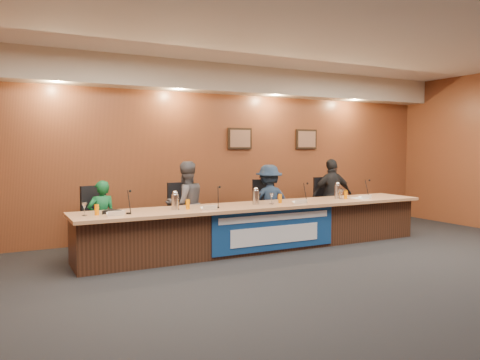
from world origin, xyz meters
The scene contains 40 objects.
floor centered at (0.00, 0.00, 0.00)m, with size 10.00×10.00×0.00m, color black.
ceiling centered at (0.00, 0.00, 3.20)m, with size 10.00×8.00×0.04m, color silver.
wall_back centered at (0.00, 4.00, 1.60)m, with size 10.00×0.04×3.20m, color brown.
soffit centered at (0.00, 3.75, 2.95)m, with size 10.00×0.50×0.50m, color beige.
dais_body centered at (0.00, 2.40, 0.35)m, with size 6.00×0.80×0.70m, color #3A2114.
dais_top centered at (0.00, 2.35, 0.72)m, with size 6.10×0.95×0.05m, color tan.
banner centered at (0.00, 1.99, 0.38)m, with size 2.20×0.02×0.65m, color navy.
banner_text_upper centered at (0.00, 1.97, 0.58)m, with size 2.00×0.01×0.10m, color silver.
banner_text_lower centered at (0.00, 1.97, 0.30)m, with size 1.60×0.01×0.28m, color silver.
wall_photo_left centered at (0.40, 3.97, 1.85)m, with size 0.52×0.04×0.42m, color black.
wall_photo_right centered at (2.00, 3.97, 1.85)m, with size 0.52×0.04×0.42m, color black.
panelist_a centered at (-2.47, 3.06, 0.59)m, with size 0.43×0.28×1.17m, color #0C5026.
panelist_b centered at (-1.09, 3.06, 0.72)m, with size 0.70×0.55×1.45m, color #49474D.
panelist_c centered at (0.53, 3.06, 0.68)m, with size 0.88×0.51×1.36m, color #16263D.
panelist_d centered at (1.99, 3.06, 0.73)m, with size 0.85×0.35×1.45m, color black.
office_chair_a centered at (-2.47, 3.16, 0.48)m, with size 0.48×0.48×0.08m, color black.
office_chair_b centered at (-1.09, 3.16, 0.48)m, with size 0.48×0.48×0.08m, color black.
office_chair_c centered at (0.53, 3.16, 0.48)m, with size 0.48×0.48×0.08m, color black.
office_chair_d centered at (1.99, 3.16, 0.48)m, with size 0.48×0.48×0.08m, color black.
nameplate_a centered at (-2.46, 2.11, 0.80)m, with size 0.24×0.06×0.09m, color white.
microphone_a centered at (-2.26, 2.23, 0.76)m, with size 0.07×0.07×0.02m, color black.
juice_glass_a centered at (-2.68, 2.31, 0.82)m, with size 0.06×0.06×0.15m, color orange.
water_glass_a centered at (-2.84, 2.33, 0.84)m, with size 0.08×0.08×0.18m, color silver.
nameplate_b centered at (-1.09, 2.07, 0.80)m, with size 0.24×0.06×0.09m, color white.
microphone_b centered at (-0.89, 2.25, 0.76)m, with size 0.07×0.07×0.02m, color black.
juice_glass_b centered at (-1.35, 2.30, 0.82)m, with size 0.06×0.06×0.15m, color orange.
water_glass_b centered at (-1.51, 2.34, 0.84)m, with size 0.08×0.08×0.18m, color silver.
nameplate_c centered at (0.54, 2.06, 0.80)m, with size 0.24×0.06×0.09m, color white.
microphone_c centered at (0.70, 2.21, 0.76)m, with size 0.07×0.07×0.02m, color black.
juice_glass_c centered at (0.30, 2.33, 0.82)m, with size 0.06×0.06×0.15m, color orange.
water_glass_c centered at (0.10, 2.27, 0.84)m, with size 0.08×0.08×0.18m, color silver.
nameplate_d centered at (2.02, 2.14, 0.80)m, with size 0.24×0.06×0.09m, color white.
microphone_d centered at (2.13, 2.29, 0.76)m, with size 0.07×0.07×0.02m, color black.
juice_glass_d centered at (1.70, 2.33, 0.82)m, with size 0.06×0.06×0.15m, color orange.
water_glass_d centered at (1.60, 2.33, 0.84)m, with size 0.08×0.08×0.18m, color silver.
carafe_left centered at (-1.54, 2.35, 0.86)m, with size 0.11×0.11×0.23m, color silver.
carafe_mid centered at (-0.15, 2.35, 0.86)m, with size 0.11×0.11×0.23m, color silver.
carafe_right centered at (1.59, 2.43, 0.87)m, with size 0.11×0.11×0.24m, color silver.
speakerphone centered at (-2.46, 2.42, 0.78)m, with size 0.32×0.32×0.05m, color black.
paper_stack centered at (1.95, 2.26, 0.75)m, with size 0.22×0.30×0.01m, color white.
Camera 1 is at (-3.88, -4.23, 1.68)m, focal length 35.00 mm.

